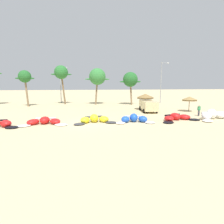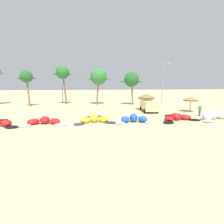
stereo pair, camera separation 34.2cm
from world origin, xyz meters
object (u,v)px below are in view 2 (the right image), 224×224
at_px(parked_van, 149,105).
at_px(person_near_kites, 200,111).
at_px(kite_left_of_center, 94,119).
at_px(palm_center_right, 132,80).
at_px(palm_left, 26,77).
at_px(palm_center_left, 99,77).
at_px(kite_left, 44,121).
at_px(lamppost_west_center, 63,83).
at_px(palm_left_of_gap, 63,73).
at_px(lamppost_east_center, 163,81).
at_px(kite_right_of_center, 177,118).
at_px(kite_center, 134,119).
at_px(beach_umbrella_middle, 191,99).
at_px(kite_right, 214,116).
at_px(beach_umbrella_near_van, 146,96).

height_order(parked_van, person_near_kites, parked_van).
xyz_separation_m(kite_left_of_center, palm_center_right, (9.11, 17.58, 5.23)).
relative_size(palm_left, palm_center_left, 0.91).
xyz_separation_m(parked_van, palm_center_right, (-0.47, 10.07, 4.52)).
bearing_deg(kite_left, palm_center_right, 49.59).
bearing_deg(lamppost_west_center, palm_left_of_gap, -81.11).
bearing_deg(palm_left, palm_left_of_gap, 25.62).
distance_m(parked_van, palm_left, 25.40).
xyz_separation_m(lamppost_west_center, lamppost_east_center, (24.14, -4.95, 0.56)).
distance_m(kite_right_of_center, lamppost_east_center, 21.59).
distance_m(kite_left_of_center, palm_left_of_gap, 23.12).
bearing_deg(kite_right_of_center, palm_center_left, 113.91).
relative_size(kite_center, palm_left_of_gap, 0.56).
height_order(beach_umbrella_middle, person_near_kites, beach_umbrella_middle).
relative_size(kite_left_of_center, palm_left, 0.71).
relative_size(kite_left, palm_left, 0.78).
relative_size(palm_left_of_gap, lamppost_west_center, 1.02).
height_order(palm_center_right, lamppost_east_center, lamppost_east_center).
bearing_deg(kite_center, kite_right_of_center, 3.06).
height_order(person_near_kites, palm_center_right, palm_center_right).
relative_size(beach_umbrella_middle, person_near_kites, 1.58).
relative_size(palm_left_of_gap, palm_center_left, 1.08).
relative_size(kite_left, kite_right, 0.98).
distance_m(kite_left_of_center, lamppost_east_center, 26.70).
bearing_deg(kite_right_of_center, parked_van, 97.41).
bearing_deg(palm_left_of_gap, person_near_kites, -41.57).
distance_m(palm_left, palm_center_right, 22.17).
relative_size(parked_van, lamppost_east_center, 0.56).
height_order(kite_left_of_center, palm_center_right, palm_center_right).
distance_m(palm_left_of_gap, lamppost_east_center, 23.75).
bearing_deg(lamppost_west_center, person_near_kites, -45.44).
relative_size(kite_left, kite_left_of_center, 1.09).
bearing_deg(lamppost_east_center, beach_umbrella_near_van, -127.15).
relative_size(kite_right_of_center, beach_umbrella_middle, 2.27).
bearing_deg(beach_umbrella_near_van, kite_right_of_center, -85.06).
bearing_deg(kite_left_of_center, kite_left, 179.77).
xyz_separation_m(palm_center_left, lamppost_east_center, (15.53, 0.24, -0.80)).
bearing_deg(palm_center_left, person_near_kites, -52.00).
bearing_deg(person_near_kites, palm_left_of_gap, 138.43).
bearing_deg(kite_right, lamppost_west_center, 132.14).
xyz_separation_m(kite_right_of_center, palm_center_left, (-8.68, 19.58, 5.91)).
bearing_deg(kite_left, kite_right_of_center, -1.02).
height_order(beach_umbrella_middle, palm_center_right, palm_center_right).
distance_m(beach_umbrella_middle, palm_center_left, 19.99).
xyz_separation_m(beach_umbrella_middle, person_near_kites, (-1.00, -4.02, -1.38)).
bearing_deg(kite_right_of_center, palm_left, 142.44).
xyz_separation_m(kite_left_of_center, beach_umbrella_near_van, (9.76, 9.41, 2.11)).
distance_m(kite_center, lamppost_east_center, 24.31).
bearing_deg(kite_right_of_center, lamppost_west_center, 124.92).
bearing_deg(kite_right, parked_van, 128.34).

